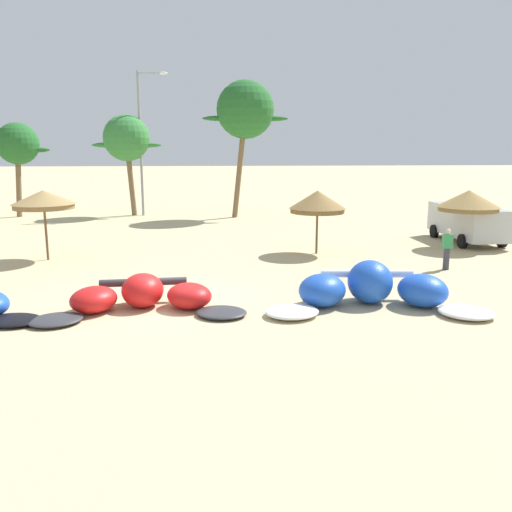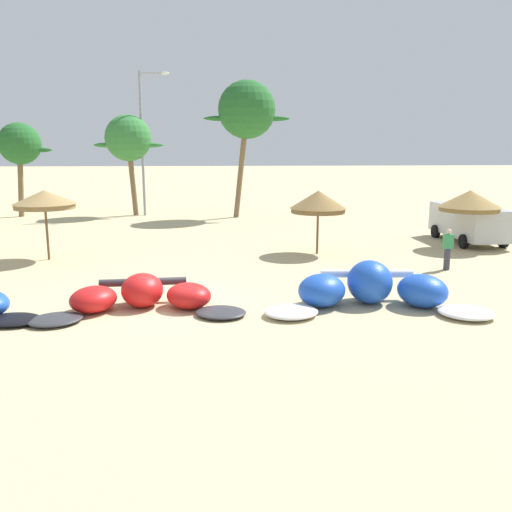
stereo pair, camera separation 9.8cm
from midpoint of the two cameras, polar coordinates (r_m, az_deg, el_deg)
The scene contains 12 objects.
ground_plane at distance 16.77m, azimuth -9.19°, elevation -4.86°, with size 260.00×260.00×0.00m, color #C6B284.
kite_left_of_center at distance 16.02m, azimuth -11.99°, elevation -4.30°, with size 6.30×3.05×1.01m.
kite_center at distance 16.35m, azimuth 12.50°, elevation -3.56°, with size 6.84×3.38×1.32m.
beach_umbrella_middle at distance 24.04m, azimuth -21.64°, elevation 5.67°, with size 2.60×2.60×2.96m.
beach_umbrella_near_palms at distance 23.86m, azimuth 6.81°, elevation 5.81°, with size 2.53×2.53×2.84m.
beach_umbrella_outermost at distance 26.82m, azimuth 22.06°, elevation 5.52°, with size 2.85×2.85×2.77m.
parked_van at distance 28.93m, azimuth 21.86°, elevation 3.54°, with size 2.30×5.13×1.84m.
person_by_umbrellas at distance 21.99m, azimuth 20.00°, elevation 0.69°, with size 0.36×0.24×1.62m.
palm_left at distance 40.29m, azimuth -23.97°, elevation 10.86°, with size 4.25×2.83×6.42m.
palm_left_of_gap at distance 38.70m, azimuth -13.48°, elevation 12.11°, with size 4.79×3.19×6.98m.
palm_center_left at distance 36.69m, azimuth -0.92°, elevation 15.33°, with size 5.77×3.85×9.13m.
lamppost_west_center at distance 38.43m, azimuth -11.82°, elevation 12.47°, with size 2.11×0.24×9.83m.
Camera 2 is at (1.53, -16.04, 4.67)m, focal length 37.28 mm.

